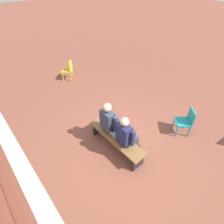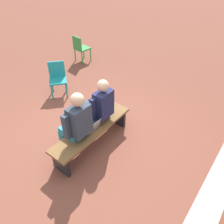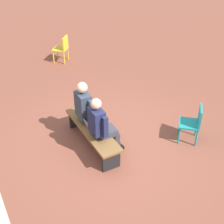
{
  "view_description": "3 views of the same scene",
  "coord_description": "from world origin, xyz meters",
  "px_view_note": "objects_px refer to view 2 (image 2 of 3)",
  "views": [
    {
      "loc": [
        -2.15,
        2.37,
        3.89
      ],
      "look_at": [
        0.65,
        -0.04,
        0.82
      ],
      "focal_mm": 28.0,
      "sensor_mm": 36.0,
      "label": 1
    },
    {
      "loc": [
        2.27,
        2.37,
        3.16
      ],
      "look_at": [
        -0.21,
        0.45,
        0.7
      ],
      "focal_mm": 35.0,
      "sensor_mm": 36.0,
      "label": 2
    },
    {
      "loc": [
        -4.53,
        2.37,
        4.29
      ],
      "look_at": [
        -0.01,
        -0.13,
        0.81
      ],
      "focal_mm": 50.0,
      "sensor_mm": 36.0,
      "label": 3
    }
  ],
  "objects_px": {
    "plastic_chair_near_bench_left": "(58,77)",
    "bench": "(92,131)",
    "person_student": "(99,107)",
    "laptop": "(91,127)",
    "person_adult": "(76,123)",
    "plastic_chair_far_left": "(80,47)"
  },
  "relations": [
    {
      "from": "bench",
      "to": "plastic_chair_far_left",
      "type": "distance_m",
      "value": 3.86
    },
    {
      "from": "bench",
      "to": "person_student",
      "type": "distance_m",
      "value": 0.47
    },
    {
      "from": "bench",
      "to": "person_adult",
      "type": "xyz_separation_m",
      "value": [
        0.31,
        -0.07,
        0.38
      ]
    },
    {
      "from": "plastic_chair_far_left",
      "to": "person_adult",
      "type": "bearing_deg",
      "value": 43.62
    },
    {
      "from": "bench",
      "to": "laptop",
      "type": "relative_size",
      "value": 5.63
    },
    {
      "from": "person_adult",
      "to": "laptop",
      "type": "height_order",
      "value": "person_adult"
    },
    {
      "from": "plastic_chair_near_bench_left",
      "to": "bench",
      "type": "bearing_deg",
      "value": 65.97
    },
    {
      "from": "laptop",
      "to": "plastic_chair_far_left",
      "type": "relative_size",
      "value": 0.38
    },
    {
      "from": "person_student",
      "to": "person_adult",
      "type": "bearing_deg",
      "value": -0.27
    },
    {
      "from": "bench",
      "to": "person_adult",
      "type": "bearing_deg",
      "value": -12.54
    },
    {
      "from": "bench",
      "to": "person_student",
      "type": "bearing_deg",
      "value": -167.6
    },
    {
      "from": "bench",
      "to": "plastic_chair_near_bench_left",
      "type": "relative_size",
      "value": 2.14
    },
    {
      "from": "person_student",
      "to": "laptop",
      "type": "xyz_separation_m",
      "value": [
        0.34,
        0.08,
        -0.21
      ]
    },
    {
      "from": "bench",
      "to": "plastic_chair_far_left",
      "type": "relative_size",
      "value": 2.14
    },
    {
      "from": "person_student",
      "to": "plastic_chair_far_left",
      "type": "bearing_deg",
      "value": -129.62
    },
    {
      "from": "bench",
      "to": "plastic_chair_near_bench_left",
      "type": "bearing_deg",
      "value": -114.03
    },
    {
      "from": "person_student",
      "to": "laptop",
      "type": "relative_size",
      "value": 4.14
    },
    {
      "from": "bench",
      "to": "laptop",
      "type": "xyz_separation_m",
      "value": [
        0.03,
        0.01,
        0.15
      ]
    },
    {
      "from": "bench",
      "to": "plastic_chair_near_bench_left",
      "type": "xyz_separation_m",
      "value": [
        -0.86,
        -1.93,
        0.13
      ]
    },
    {
      "from": "laptop",
      "to": "person_adult",
      "type": "bearing_deg",
      "value": -16.39
    },
    {
      "from": "person_student",
      "to": "plastic_chair_near_bench_left",
      "type": "xyz_separation_m",
      "value": [
        -0.56,
        -1.87,
        -0.23
      ]
    },
    {
      "from": "person_student",
      "to": "person_adult",
      "type": "distance_m",
      "value": 0.61
    }
  ]
}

